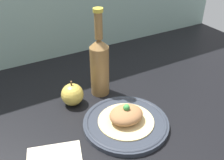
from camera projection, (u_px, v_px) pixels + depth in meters
ground_plane at (115, 127)px, 83.34cm from camera, size 180.00×110.00×4.00cm
plate at (126, 123)px, 80.81cm from camera, size 26.46×26.46×1.84cm
plated_food at (126, 116)px, 79.37cm from camera, size 17.31×17.31×6.43cm
cider_bottle at (100, 64)px, 90.15cm from camera, size 6.63×6.63×31.26cm
apple at (72, 95)px, 88.56cm from camera, size 7.66×7.66×9.13cm
napkin at (54, 159)px, 69.63cm from camera, size 17.00×14.44×0.80cm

